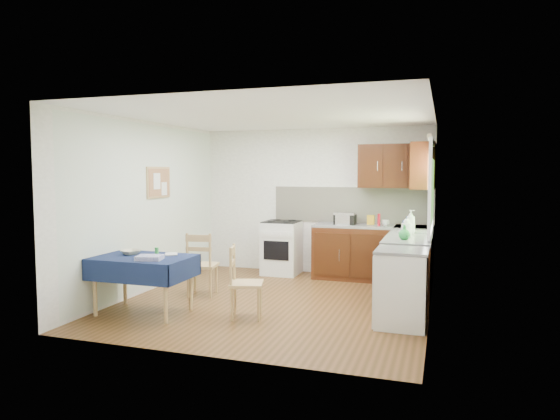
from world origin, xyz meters
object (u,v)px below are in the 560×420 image
(chair_near, at_px, (243,280))
(dish_rack, at_px, (413,231))
(kettle, at_px, (407,229))
(sandwich_press, at_px, (345,218))
(chair_far, at_px, (201,262))
(toaster, at_px, (343,220))
(dining_table, at_px, (143,265))

(chair_near, bearing_deg, dish_rack, -61.91)
(kettle, bearing_deg, sandwich_press, 129.49)
(chair_far, distance_m, sandwich_press, 2.53)
(toaster, xyz_separation_m, sandwich_press, (0.02, 0.07, 0.01))
(dining_table, distance_m, kettle, 3.43)
(sandwich_press, bearing_deg, dining_table, -125.16)
(toaster, bearing_deg, dining_table, -118.78)
(kettle, bearing_deg, chair_near, -144.49)
(chair_near, xyz_separation_m, kettle, (1.82, 1.30, 0.54))
(chair_near, distance_m, kettle, 2.30)
(chair_far, relative_size, dish_rack, 2.23)
(chair_near, xyz_separation_m, toaster, (0.72, 2.53, 0.52))
(kettle, bearing_deg, dining_table, -154.01)
(chair_far, xyz_separation_m, chair_near, (0.96, -0.80, -0.02))
(dining_table, height_order, sandwich_press, sandwich_press)
(sandwich_press, relative_size, dish_rack, 0.82)
(sandwich_press, bearing_deg, chair_near, -105.66)
(dining_table, relative_size, dish_rack, 2.90)
(dining_table, distance_m, sandwich_press, 3.46)
(dining_table, height_order, toaster, toaster)
(toaster, height_order, kettle, kettle)
(dish_rack, bearing_deg, sandwich_press, 127.35)
(toaster, bearing_deg, chair_near, -98.88)
(dish_rack, bearing_deg, chair_near, -153.54)
(toaster, relative_size, kettle, 0.98)
(dish_rack, relative_size, kettle, 1.69)
(dining_table, xyz_separation_m, chair_near, (1.25, 0.20, -0.14))
(chair_far, relative_size, chair_near, 1.03)
(dining_table, height_order, kettle, kettle)
(chair_near, relative_size, toaster, 3.73)
(dining_table, xyz_separation_m, chair_far, (0.29, 1.00, -0.13))
(sandwich_press, bearing_deg, kettle, -50.26)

